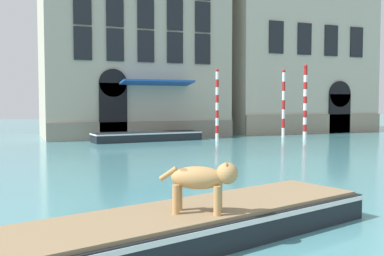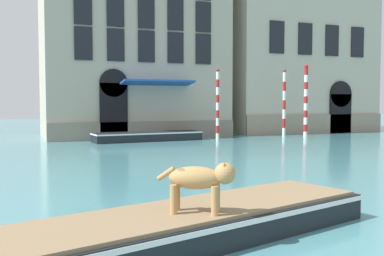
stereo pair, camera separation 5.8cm
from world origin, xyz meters
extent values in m
cube|color=#B2A893|center=(1.85, 26.62, 7.04)|extent=(11.44, 6.00, 14.08)
cube|color=gray|center=(1.85, 23.57, 0.52)|extent=(11.44, 0.16, 1.05)
cube|color=black|center=(-0.13, 23.56, 1.65)|extent=(1.62, 0.14, 3.31)
cylinder|color=black|center=(-0.13, 23.56, 3.31)|extent=(1.62, 0.14, 1.62)
cube|color=black|center=(-1.81, 23.58, 5.49)|extent=(1.01, 0.10, 1.86)
cube|color=black|center=(0.02, 23.58, 5.49)|extent=(1.01, 0.10, 1.86)
cube|color=black|center=(1.85, 23.58, 5.49)|extent=(1.01, 0.10, 1.86)
cube|color=black|center=(3.68, 23.58, 5.49)|extent=(1.01, 0.10, 1.86)
cube|color=black|center=(5.51, 23.58, 5.49)|extent=(1.01, 0.10, 1.86)
cube|color=black|center=(-1.81, 23.58, 7.46)|extent=(1.01, 0.10, 1.86)
cube|color=black|center=(0.02, 23.58, 7.46)|extent=(1.01, 0.10, 1.86)
cube|color=black|center=(1.85, 23.58, 7.46)|extent=(1.01, 0.10, 1.86)
cube|color=black|center=(3.68, 23.58, 7.46)|extent=(1.01, 0.10, 1.86)
cube|color=black|center=(5.51, 23.58, 7.46)|extent=(1.01, 0.10, 1.86)
cube|color=#1E4C99|center=(2.34, 22.92, 3.34)|extent=(4.26, 1.40, 0.29)
cube|color=#BCB29E|center=(14.22, 26.62, 9.86)|extent=(11.26, 6.00, 19.72)
cube|color=gray|center=(14.22, 23.57, 0.67)|extent=(11.26, 0.16, 1.34)
cube|color=black|center=(16.17, 23.56, 1.38)|extent=(1.85, 0.14, 2.77)
cylinder|color=black|center=(16.17, 23.56, 2.77)|extent=(1.85, 0.14, 1.85)
cube|color=black|center=(10.84, 23.58, 6.51)|extent=(1.10, 0.10, 2.15)
cube|color=black|center=(13.09, 23.58, 6.51)|extent=(1.10, 0.10, 2.15)
cube|color=black|center=(15.34, 23.58, 6.51)|extent=(1.10, 0.10, 2.15)
cube|color=black|center=(17.60, 23.58, 6.51)|extent=(1.10, 0.10, 2.15)
cube|color=black|center=(-3.90, 4.04, 0.23)|extent=(8.81, 3.88, 0.46)
cube|color=white|center=(-3.90, 4.04, 0.40)|extent=(8.84, 3.91, 0.08)
cube|color=#8C7251|center=(-3.90, 4.04, 0.49)|extent=(8.52, 3.68, 0.06)
cylinder|color=tan|center=(-2.70, 3.93, 0.74)|extent=(0.11, 0.11, 0.44)
cylinder|color=tan|center=(-2.83, 3.72, 0.74)|extent=(0.11, 0.11, 0.44)
cylinder|color=tan|center=(-3.23, 4.25, 0.74)|extent=(0.11, 0.11, 0.44)
cylinder|color=tan|center=(-3.36, 4.05, 0.74)|extent=(0.11, 0.11, 0.44)
ellipsoid|color=tan|center=(-3.03, 3.99, 1.06)|extent=(0.88, 0.72, 0.35)
ellipsoid|color=brown|center=(-3.14, 4.05, 1.15)|extent=(0.44, 0.40, 0.12)
sphere|color=tan|center=(-2.64, 3.76, 1.14)|extent=(0.33, 0.33, 0.33)
cone|color=brown|center=(-2.60, 3.83, 1.26)|extent=(0.10, 0.10, 0.13)
cone|color=brown|center=(-2.69, 3.68, 1.26)|extent=(0.10, 0.10, 0.13)
cylinder|color=tan|center=(-3.42, 4.22, 1.11)|extent=(0.29, 0.22, 0.23)
cube|color=black|center=(1.52, 22.21, 0.26)|extent=(6.29, 1.94, 0.52)
cube|color=white|center=(1.52, 22.21, 0.46)|extent=(6.32, 1.97, 0.08)
cube|color=#8C7251|center=(1.52, 22.21, 0.23)|extent=(3.48, 1.36, 0.46)
cylinder|color=white|center=(10.25, 21.74, 0.29)|extent=(0.19, 0.19, 0.58)
cylinder|color=#B21E1E|center=(10.25, 21.74, 0.87)|extent=(0.19, 0.19, 0.58)
cylinder|color=white|center=(10.25, 21.74, 1.45)|extent=(0.19, 0.19, 0.58)
cylinder|color=#B21E1E|center=(10.25, 21.74, 2.03)|extent=(0.19, 0.19, 0.58)
cylinder|color=white|center=(10.25, 21.74, 2.61)|extent=(0.19, 0.19, 0.58)
cylinder|color=#B21E1E|center=(10.25, 21.74, 3.19)|extent=(0.19, 0.19, 0.58)
cylinder|color=white|center=(10.25, 21.74, 3.77)|extent=(0.19, 0.19, 0.58)
sphere|color=#B21E1E|center=(10.25, 21.74, 4.14)|extent=(0.20, 0.20, 0.20)
cylinder|color=white|center=(5.19, 20.77, 0.22)|extent=(0.18, 0.18, 0.43)
cylinder|color=#B21E1E|center=(5.19, 20.77, 0.65)|extent=(0.18, 0.18, 0.43)
cylinder|color=white|center=(5.19, 20.77, 1.09)|extent=(0.18, 0.18, 0.43)
cylinder|color=#B21E1E|center=(5.19, 20.77, 1.52)|extent=(0.18, 0.18, 0.43)
cylinder|color=white|center=(5.19, 20.77, 1.95)|extent=(0.18, 0.18, 0.43)
cylinder|color=#B21E1E|center=(5.19, 20.77, 2.39)|extent=(0.18, 0.18, 0.43)
cylinder|color=white|center=(5.19, 20.77, 2.82)|extent=(0.18, 0.18, 0.43)
cylinder|color=#B21E1E|center=(5.19, 20.77, 3.26)|extent=(0.18, 0.18, 0.43)
cylinder|color=white|center=(5.19, 20.77, 3.69)|extent=(0.18, 0.18, 0.43)
sphere|color=#B21E1E|center=(5.19, 20.77, 3.99)|extent=(0.19, 0.19, 0.19)
cylinder|color=white|center=(10.80, 20.26, 0.21)|extent=(0.22, 0.22, 0.42)
cylinder|color=#B21E1E|center=(10.80, 20.26, 0.64)|extent=(0.22, 0.22, 0.42)
cylinder|color=white|center=(10.80, 20.26, 1.06)|extent=(0.22, 0.22, 0.42)
cylinder|color=#B21E1E|center=(10.80, 20.26, 1.49)|extent=(0.22, 0.22, 0.42)
cylinder|color=white|center=(10.80, 20.26, 1.91)|extent=(0.22, 0.22, 0.42)
cylinder|color=#B21E1E|center=(10.80, 20.26, 2.33)|extent=(0.22, 0.22, 0.42)
cylinder|color=white|center=(10.80, 20.26, 2.76)|extent=(0.22, 0.22, 0.42)
cylinder|color=#B21E1E|center=(10.80, 20.26, 3.18)|extent=(0.22, 0.22, 0.42)
cylinder|color=white|center=(10.80, 20.26, 3.61)|extent=(0.22, 0.22, 0.42)
cylinder|color=#B21E1E|center=(10.80, 20.26, 4.03)|extent=(0.22, 0.22, 0.42)
sphere|color=#B21E1E|center=(10.80, 20.26, 4.34)|extent=(0.23, 0.23, 0.23)
camera|label=1|loc=(-5.63, -2.22, 2.20)|focal=42.00mm
camera|label=2|loc=(-5.58, -2.24, 2.20)|focal=42.00mm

